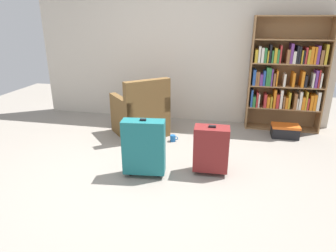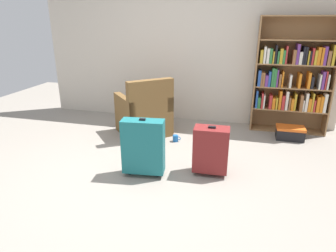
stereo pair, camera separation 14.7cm
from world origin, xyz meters
name	(u,v)px [view 1 (the left image)]	position (x,y,z in m)	size (l,w,h in m)	color
ground_plane	(145,177)	(0.00, 0.00, 0.00)	(8.76, 8.76, 0.00)	gray
back_wall	(180,44)	(0.00, 2.22, 1.30)	(5.01, 0.10, 2.60)	beige
bookshelf	(286,76)	(1.73, 2.01, 0.86)	(1.13, 0.30, 1.76)	olive
armchair	(141,115)	(-0.43, 1.29, 0.32)	(0.99, 0.99, 0.90)	brown
mug	(173,138)	(0.11, 1.10, 0.05)	(0.12, 0.08, 0.10)	#1959A5
storage_box	(285,131)	(1.75, 1.62, 0.10)	(0.40, 0.25, 0.20)	black
suitcase_teal	(144,147)	(-0.02, 0.04, 0.36)	(0.49, 0.24, 0.69)	#19666B
suitcase_dark_red	(211,149)	(0.72, 0.26, 0.31)	(0.40, 0.24, 0.59)	maroon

